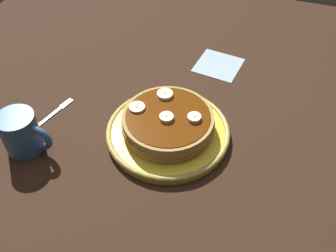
{
  "coord_description": "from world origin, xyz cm",
  "views": [
    {
      "loc": [
        17.43,
        -51.35,
        59.26
      ],
      "look_at": [
        0.0,
        0.0,
        2.95
      ],
      "focal_mm": 39.93,
      "sensor_mm": 36.0,
      "label": 1
    }
  ],
  "objects": [
    {
      "name": "pancake_stack",
      "position": [
        -0.07,
        -0.23,
        3.92
      ],
      "size": [
        19.47,
        19.4,
        4.29
      ],
      "color": "#AD8747",
      "rests_on": "plate"
    },
    {
      "name": "banana_slice_1",
      "position": [
        -2.61,
        5.65,
        6.33
      ],
      "size": [
        3.47,
        3.47,
        0.92
      ],
      "color": "#F6E7B5",
      "rests_on": "pancake_stack"
    },
    {
      "name": "fork",
      "position": [
        -26.76,
        -1.92,
        0.25
      ],
      "size": [
        4.31,
        12.81,
        0.5
      ],
      "color": "silver",
      "rests_on": "ground_plane"
    },
    {
      "name": "napkin",
      "position": [
        4.49,
        27.77,
        0.15
      ],
      "size": [
        12.36,
        12.36,
        0.3
      ],
      "primitive_type": "cube",
      "rotation": [
        0.0,
        0.0,
        -0.13
      ],
      "color": "#99B2BF",
      "rests_on": "ground_plane"
    },
    {
      "name": "banana_slice_2",
      "position": [
        5.32,
        0.77,
        6.38
      ],
      "size": [
        2.83,
        2.83,
        1.02
      ],
      "color": "beige",
      "rests_on": "pancake_stack"
    },
    {
      "name": "coffee_mug",
      "position": [
        -26.53,
        -12.73,
        4.62
      ],
      "size": [
        10.95,
        7.56,
        8.98
      ],
      "color": "#33598C",
      "rests_on": "ground_plane"
    },
    {
      "name": "banana_slice_3",
      "position": [
        -6.8,
        0.34,
        6.24
      ],
      "size": [
        3.38,
        3.38,
        0.74
      ],
      "color": "#FAE0B5",
      "rests_on": "pancake_stack"
    },
    {
      "name": "ground_plane",
      "position": [
        0.0,
        0.0,
        -1.5
      ],
      "size": [
        140.0,
        140.0,
        3.0
      ],
      "primitive_type": "cube",
      "color": "black"
    },
    {
      "name": "banana_slice_0",
      "position": [
        -0.46,
        -0.98,
        6.38
      ],
      "size": [
        2.9,
        2.9,
        1.02
      ],
      "color": "#F0EBB5",
      "rests_on": "pancake_stack"
    },
    {
      "name": "plate",
      "position": [
        0.0,
        0.0,
        1.15
      ],
      "size": [
        26.37,
        26.37,
        2.13
      ],
      "color": "yellow",
      "rests_on": "ground_plane"
    }
  ]
}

